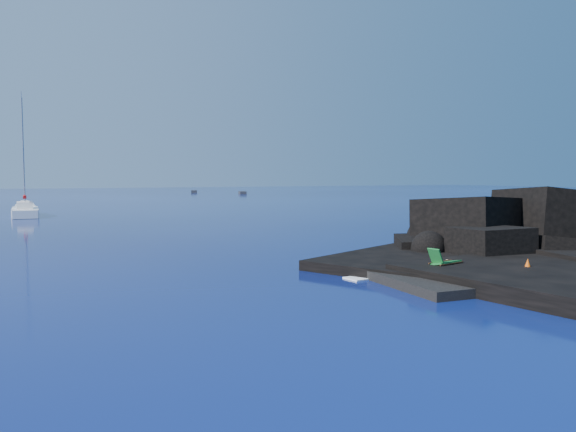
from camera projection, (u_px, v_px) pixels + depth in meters
name	position (u px, v px, depth m)	size (l,w,h in m)	color
ground	(398.00, 292.00, 20.23)	(400.00, 400.00, 0.00)	#030430
headland	(558.00, 257.00, 29.02)	(24.00, 24.00, 3.60)	black
beach	(477.00, 279.00, 22.80)	(8.50, 6.00, 0.70)	black
surf_foam	(412.00, 263.00, 26.99)	(10.00, 8.00, 0.06)	white
sailboat	(25.00, 216.00, 59.05)	(2.50, 11.94, 12.52)	white
deck_chair	(446.00, 258.00, 22.65)	(1.54, 0.67, 1.06)	#17672A
towel	(438.00, 266.00, 23.58)	(2.06, 0.97, 0.05)	silver
sunbather	(438.00, 263.00, 23.57)	(1.87, 0.46, 0.25)	tan
marker_cone	(528.00, 266.00, 21.94)	(0.39, 0.39, 0.60)	#E9560C
distant_boat_a	(194.00, 193.00, 147.21)	(1.47, 4.72, 0.63)	#26272C
distant_boat_b	(242.00, 194.00, 135.67)	(1.52, 4.89, 0.65)	#27272C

